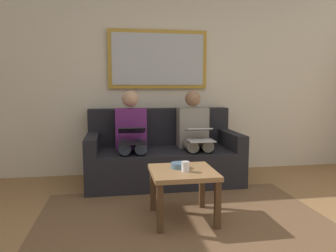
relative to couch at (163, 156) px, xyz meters
name	(u,v)px	position (x,y,z in m)	size (l,w,h in m)	color
wall_rear	(157,78)	(0.00, -0.48, 0.99)	(6.00, 0.12, 2.60)	beige
area_rug	(184,221)	(0.00, 1.27, -0.31)	(2.60, 1.80, 0.01)	brown
couch	(163,156)	(0.00, 0.00, 0.00)	(1.86, 0.90, 0.90)	black
framed_mirror	(158,59)	(0.00, -0.39, 1.24)	(1.33, 0.05, 0.77)	#B7892D
coffee_table	(183,178)	(0.00, 1.22, 0.07)	(0.57, 0.57, 0.45)	olive
cup	(185,167)	(-0.01, 1.27, 0.19)	(0.07, 0.07, 0.09)	silver
bowl	(179,165)	(0.02, 1.15, 0.17)	(0.15, 0.15, 0.05)	slate
person_left	(194,133)	(-0.39, 0.07, 0.30)	(0.38, 0.58, 1.14)	gray
laptop_silver	(200,134)	(-0.39, 0.31, 0.32)	(0.30, 0.35, 0.15)	silver
person_right	(131,135)	(0.39, 0.07, 0.30)	(0.38, 0.58, 1.14)	#66236B
laptop_black	(132,136)	(0.39, 0.30, 0.32)	(0.31, 0.39, 0.17)	black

